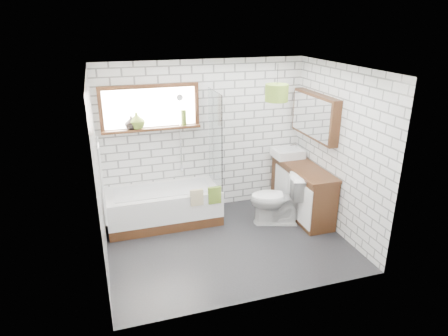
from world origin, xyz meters
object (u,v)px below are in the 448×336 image
object	(u,v)px
bathtub	(164,206)
toilet	(276,199)
vanity	(302,190)
pendant	(277,93)
basin	(288,153)

from	to	relation	value
bathtub	toilet	size ratio (longest dim) A/B	2.11
bathtub	vanity	bearing A→B (deg)	-9.38
bathtub	pendant	bearing A→B (deg)	-19.57
basin	pendant	world-z (taller)	pendant
basin	bathtub	bearing A→B (deg)	-177.13
basin	toilet	world-z (taller)	basin
vanity	pendant	distance (m)	1.80
vanity	bathtub	bearing A→B (deg)	170.62
basin	pendant	size ratio (longest dim) A/B	1.47
bathtub	pendant	distance (m)	2.49
vanity	pendant	world-z (taller)	pendant
vanity	basin	xyz separation A→B (m)	(-0.06, 0.48, 0.50)
basin	toilet	size ratio (longest dim) A/B	0.58
toilet	basin	bearing A→B (deg)	161.99
bathtub	toilet	world-z (taller)	toilet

